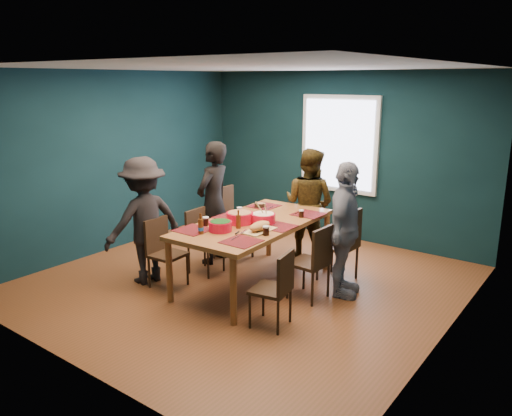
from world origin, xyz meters
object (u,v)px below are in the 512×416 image
Objects in this scene: person_back at (309,204)px; cutting_board at (260,227)px; chair_left_far at (228,217)px; chair_left_mid at (201,236)px; chair_right_mid at (315,257)px; person_right at (344,230)px; chair_right_near at (277,284)px; chair_right_far at (344,240)px; chair_left_near at (163,247)px; person_far_left at (213,203)px; bowl_herbs at (220,226)px; bowl_dumpling at (263,218)px; bowl_salad at (240,217)px; person_near_left at (144,221)px; dining_table at (254,228)px.

cutting_board is at bearing 98.59° from person_back.
chair_left_far reaches higher than chair_left_mid.
chair_right_mid is 0.48m from person_right.
chair_right_near is (1.73, -0.70, -0.02)m from chair_left_mid.
chair_left_far is 0.64× the size of person_back.
chair_right_far is 1.05× the size of chair_right_mid.
chair_left_near is 0.50× the size of person_far_left.
bowl_herbs is at bearing 156.98° from chair_right_near.
chair_left_near is at bearing 168.15° from chair_right_near.
chair_left_mid is 0.65m from chair_left_near.
bowl_dumpling is (0.11, -1.29, 0.09)m from person_back.
bowl_salad is at bearing 93.79° from bowl_herbs.
person_near_left is 3.08× the size of cutting_board.
bowl_salad reaches higher than chair_left_mid.
chair_left_mid is 1.64× the size of cutting_board.
person_right is (1.97, 1.10, 0.31)m from chair_left_near.
chair_right_far is 1.55m from chair_right_near.
chair_left_mid is 1.70m from chair_right_mid.
cutting_board is at bearing 130.61° from chair_right_near.
bowl_dumpling reaches higher than chair_right_near.
chair_left_near is 0.96× the size of chair_right_mid.
person_back reaches higher than bowl_dumpling.
person_right is 5.98× the size of bowl_herbs.
person_near_left reaches higher than bowl_salad.
bowl_dumpling is at bearing 94.76° from person_right.
bowl_herbs is (-0.94, -0.60, 0.37)m from chair_right_mid.
chair_left_far is 1.81m from chair_right_far.
person_right is at bearing 25.84° from chair_left_near.
bowl_dumpling is (0.13, 0.02, 0.15)m from dining_table.
chair_left_near is (0.02, -1.32, -0.10)m from chair_left_far.
person_right is (2.03, 0.05, -0.05)m from person_far_left.
chair_left_near is at bearing -4.40° from person_far_left.
person_far_left is (-1.84, -0.43, 0.31)m from chair_right_far.
person_near_left is (-2.08, 0.02, 0.33)m from chair_right_near.
chair_left_mid is 0.53× the size of person_right.
dining_table is at bearing -136.49° from chair_right_far.
cutting_board is (0.17, -0.31, -0.01)m from bowl_dumpling.
person_far_left reaches higher than chair_right_far.
person_right is (1.99, -0.22, 0.22)m from chair_left_far.
person_back is (-0.84, 1.25, 0.28)m from chair_right_mid.
dining_table is 1.18m from chair_right_far.
bowl_dumpling reaches higher than chair_right_mid.
chair_left_mid is 0.54× the size of person_back.
person_near_left is at bearing -169.76° from bowl_herbs.
person_near_left is at bearing 58.13° from person_back.
dining_table is 1.13m from person_right.
bowl_dumpling reaches higher than dining_table.
chair_right_mid is (1.78, -0.55, -0.07)m from chair_left_far.
chair_right_far is at bearing 45.51° from bowl_dumpling.
bowl_dumpling is at bearing -174.49° from chair_right_mid.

